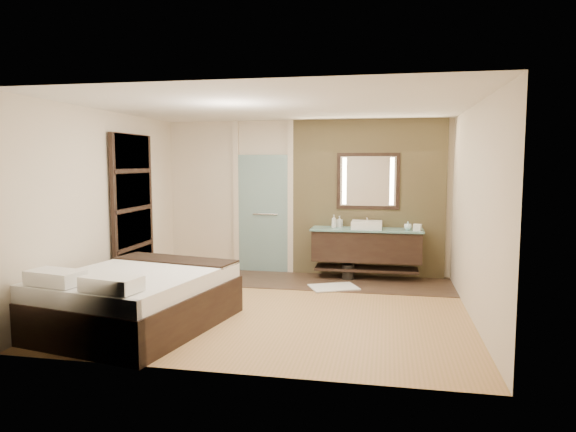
% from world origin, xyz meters
% --- Properties ---
extents(floor, '(5.00, 5.00, 0.00)m').
position_xyz_m(floor, '(0.00, 0.00, 0.00)').
color(floor, '#A87F46').
rests_on(floor, ground).
extents(tile_strip, '(3.80, 1.30, 0.01)m').
position_xyz_m(tile_strip, '(0.60, 1.60, 0.01)').
color(tile_strip, '#37241E').
rests_on(tile_strip, floor).
extents(stone_wall, '(2.60, 0.08, 2.70)m').
position_xyz_m(stone_wall, '(1.10, 2.21, 1.35)').
color(stone_wall, tan).
rests_on(stone_wall, floor).
extents(vanity, '(1.85, 0.55, 0.88)m').
position_xyz_m(vanity, '(1.10, 1.92, 0.58)').
color(vanity, black).
rests_on(vanity, stone_wall).
extents(mirror_unit, '(1.06, 0.04, 0.96)m').
position_xyz_m(mirror_unit, '(1.10, 2.16, 1.65)').
color(mirror_unit, black).
rests_on(mirror_unit, stone_wall).
extents(frosted_door, '(1.10, 0.12, 2.70)m').
position_xyz_m(frosted_door, '(-0.75, 2.20, 1.14)').
color(frosted_door, '#B7E8E7').
rests_on(frosted_door, floor).
extents(shoji_partition, '(0.06, 1.20, 2.40)m').
position_xyz_m(shoji_partition, '(-2.43, 0.60, 1.21)').
color(shoji_partition, black).
rests_on(shoji_partition, floor).
extents(bed, '(2.10, 2.44, 0.83)m').
position_xyz_m(bed, '(-1.49, -1.14, 0.34)').
color(bed, black).
rests_on(bed, floor).
extents(bath_mat, '(0.86, 0.75, 0.02)m').
position_xyz_m(bath_mat, '(0.63, 1.19, 0.02)').
color(bath_mat, silver).
rests_on(bath_mat, floor).
extents(waste_bin, '(0.22, 0.22, 0.26)m').
position_xyz_m(waste_bin, '(0.80, 1.84, 0.13)').
color(waste_bin, black).
rests_on(waste_bin, floor).
extents(tissue_box, '(0.15, 0.15, 0.10)m').
position_xyz_m(tissue_box, '(1.92, 1.85, 0.92)').
color(tissue_box, white).
rests_on(tissue_box, vanity).
extents(soap_bottle_a, '(0.11, 0.11, 0.22)m').
position_xyz_m(soap_bottle_a, '(0.55, 1.94, 0.97)').
color(soap_bottle_a, silver).
rests_on(soap_bottle_a, vanity).
extents(soap_bottle_b, '(0.11, 0.11, 0.19)m').
position_xyz_m(soap_bottle_b, '(0.63, 2.05, 0.96)').
color(soap_bottle_b, '#B2B2B2').
rests_on(soap_bottle_b, vanity).
extents(soap_bottle_c, '(0.14, 0.14, 0.14)m').
position_xyz_m(soap_bottle_c, '(1.77, 1.86, 0.94)').
color(soap_bottle_c, silver).
rests_on(soap_bottle_c, vanity).
extents(cup, '(0.15, 0.15, 0.10)m').
position_xyz_m(cup, '(1.77, 1.91, 0.91)').
color(cup, white).
rests_on(cup, vanity).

